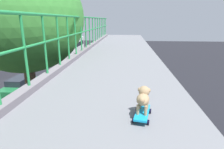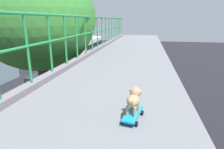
# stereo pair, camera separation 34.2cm
# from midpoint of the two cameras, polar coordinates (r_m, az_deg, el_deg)

# --- Properties ---
(car_black_fifth) EXTENTS (1.76, 4.28, 1.30)m
(car_black_fifth) POSITION_cam_midpoint_polar(r_m,az_deg,el_deg) (14.29, -17.56, -8.63)
(car_black_fifth) COLOR black
(car_black_fifth) RESTS_ON ground
(car_green_sixth) EXTENTS (1.77, 4.40, 1.40)m
(car_green_sixth) POSITION_cam_midpoint_polar(r_m,az_deg,el_deg) (19.28, -20.81, -2.26)
(car_green_sixth) COLOR #1C6836
(car_green_sixth) RESTS_ON ground
(car_grey_seventh) EXTENTS (1.97, 3.90, 1.35)m
(car_grey_seventh) POSITION_cam_midpoint_polar(r_m,az_deg,el_deg) (20.21, -7.92, -0.72)
(car_grey_seventh) COLOR slate
(car_grey_seventh) RESTS_ON ground
(city_bus) EXTENTS (2.51, 10.21, 3.35)m
(city_bus) POSITION_cam_midpoint_polar(r_m,az_deg,el_deg) (33.34, -6.73, 8.22)
(city_bus) COLOR white
(city_bus) RESTS_ON ground
(roadside_tree_mid) EXTENTS (4.41, 4.41, 8.54)m
(roadside_tree_mid) POSITION_cam_midpoint_polar(r_m,az_deg,el_deg) (7.89, -20.38, 15.49)
(roadside_tree_mid) COLOR brown
(roadside_tree_mid) RESTS_ON ground
(toy_skateboard) EXTENTS (0.26, 0.47, 0.08)m
(toy_skateboard) POSITION_cam_midpoint_polar(r_m,az_deg,el_deg) (2.41, 10.44, -11.79)
(toy_skateboard) COLOR #1490C6
(toy_skateboard) RESTS_ON overpass_deck
(small_dog) EXTENTS (0.20, 0.34, 0.30)m
(small_dog) POSITION_cam_midpoint_polar(r_m,az_deg,el_deg) (2.35, 10.84, -7.08)
(small_dog) COLOR tan
(small_dog) RESTS_ON toy_skateboard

